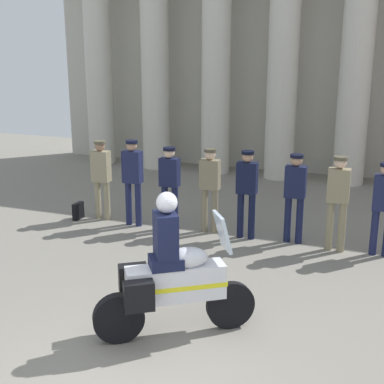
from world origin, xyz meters
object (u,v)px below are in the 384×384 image
Objects in this scene: officer_in_row_2 at (170,182)px; officer_in_row_6 at (338,196)px; officer_in_row_0 at (101,174)px; motorcycle_with_rider at (170,278)px; briefcase_on_ground at (78,211)px; officer_in_row_1 at (133,176)px; officer_in_row_4 at (247,187)px; officer_in_row_7 at (384,202)px; officer_in_row_5 at (295,191)px; officer_in_row_3 at (210,183)px.

officer_in_row_6 is at bearing 178.12° from officer_in_row_2.
officer_in_row_0 is 1.01× the size of officer_in_row_2.
briefcase_on_ground is at bearing 100.72° from motorcycle_with_rider.
officer_in_row_4 is (2.36, 0.08, -0.04)m from officer_in_row_1.
officer_in_row_2 is (0.80, 0.02, -0.05)m from officer_in_row_1.
officer_in_row_6 is at bearing 0.75° from briefcase_on_ground.
officer_in_row_0 reaches higher than officer_in_row_7.
motorcycle_with_rider reaches higher than officer_in_row_7.
officer_in_row_4 is 1.01× the size of officer_in_row_5.
motorcycle_with_rider is 5.28× the size of briefcase_on_ground.
officer_in_row_0 is at bearing -2.47° from officer_in_row_7.
officer_in_row_1 is at bearing 168.31° from officer_in_row_0.
officer_in_row_7 is (1.55, -0.10, -0.01)m from officer_in_row_5.
officer_in_row_2 is at bearing 9.16° from officer_in_row_3.
motorcycle_with_rider is at bearing 76.18° from officer_in_row_5.
officer_in_row_5 reaches higher than officer_in_row_3.
officer_in_row_3 is 0.97× the size of officer_in_row_6.
officer_in_row_3 is 4.66× the size of briefcase_on_ground.
motorcycle_with_rider is (-1.62, -3.74, -0.23)m from officer_in_row_6.
officer_in_row_2 is at bearing 179.80° from officer_in_row_1.
officer_in_row_1 is at bearing -0.89° from officer_in_row_7.
officer_in_row_2 is at bearing -1.03° from officer_in_row_7.
officer_in_row_1 is 4.92× the size of briefcase_on_ground.
officer_in_row_7 is 6.15m from briefcase_on_ground.
briefcase_on_ground is at bearing 21.25° from officer_in_row_0.
officer_in_row_3 is (0.79, 0.15, -0.00)m from officer_in_row_2.
officer_in_row_4 reaches higher than officer_in_row_2.
officer_in_row_0 is 1.00× the size of officer_in_row_5.
motorcycle_with_rider is at bearing 121.23° from officer_in_row_1.
officer_in_row_1 is at bearing -1.55° from officer_in_row_6.
motorcycle_with_rider is (0.82, -3.90, -0.20)m from officer_in_row_3.
officer_in_row_4 is 0.90m from officer_in_row_5.
motorcycle_with_rider is 5.25m from briefcase_on_ground.
officer_in_row_0 is 0.97× the size of officer_in_row_6.
officer_in_row_0 is at bearing -3.26° from officer_in_row_6.
officer_in_row_4 is 0.90× the size of motorcycle_with_rider.
officer_in_row_0 is at bearing -2.89° from officer_in_row_4.
officer_in_row_5 is at bearing -13.05° from officer_in_row_6.
officer_in_row_4 is (1.56, 0.06, 0.01)m from officer_in_row_2.
motorcycle_with_rider is (-2.39, -3.80, -0.19)m from officer_in_row_7.
briefcase_on_ground is at bearing 2.94° from officer_in_row_3.
officer_in_row_6 reaches higher than officer_in_row_0.
officer_in_row_4 is at bearing -3.96° from officer_in_row_6.
officer_in_row_6 reaches higher than officer_in_row_3.
officer_in_row_7 is (4.00, 0.04, -0.01)m from officer_in_row_2.
officer_in_row_2 is 4.67× the size of briefcase_on_ground.
officer_in_row_0 is 3.17m from officer_in_row_4.
officer_in_row_5 is 0.80m from officer_in_row_6.
officer_in_row_7 is at bearing 1.19° from briefcase_on_ground.
briefcase_on_ground is at bearing -0.48° from officer_in_row_7.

